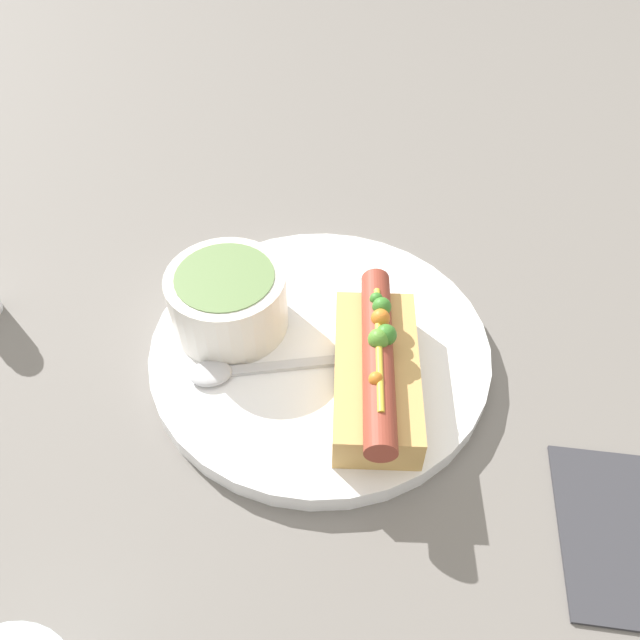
# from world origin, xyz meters

# --- Properties ---
(ground_plane) EXTENTS (4.00, 4.00, 0.00)m
(ground_plane) POSITION_xyz_m (0.00, 0.00, 0.00)
(ground_plane) COLOR slate
(dinner_plate) EXTENTS (0.29, 0.29, 0.02)m
(dinner_plate) POSITION_xyz_m (0.00, 0.00, 0.01)
(dinner_plate) COLOR white
(dinner_plate) RESTS_ON ground_plane
(hot_dog) EXTENTS (0.16, 0.14, 0.06)m
(hot_dog) POSITION_xyz_m (-0.01, -0.06, 0.04)
(hot_dog) COLOR tan
(hot_dog) RESTS_ON dinner_plate
(soup_bowl) EXTENTS (0.10, 0.10, 0.06)m
(soup_bowl) POSITION_xyz_m (-0.03, 0.08, 0.05)
(soup_bowl) COLOR silver
(soup_bowl) RESTS_ON dinner_plate
(spoon) EXTENTS (0.11, 0.12, 0.01)m
(spoon) POSITION_xyz_m (-0.07, 0.03, 0.02)
(spoon) COLOR #B7B7BC
(spoon) RESTS_ON dinner_plate
(napkin) EXTENTS (0.15, 0.12, 0.01)m
(napkin) POSITION_xyz_m (-0.01, -0.26, 0.00)
(napkin) COLOR #333338
(napkin) RESTS_ON ground_plane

